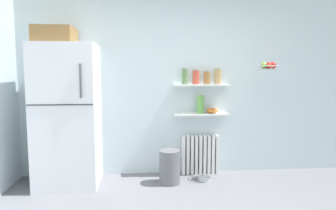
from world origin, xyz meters
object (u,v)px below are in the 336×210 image
at_px(storage_jar_0, 185,76).
at_px(vase, 200,104).
at_px(storage_jar_1, 196,77).
at_px(trash_bin, 170,167).
at_px(refrigerator, 67,112).
at_px(hanging_fruit_basket, 268,66).
at_px(shelf_bowl, 212,111).
at_px(storage_jar_2, 207,77).
at_px(storage_jar_3, 218,76).
at_px(pet_food_bowl, 204,179).
at_px(radiator, 200,154).

height_order(storage_jar_0, vase, storage_jar_0).
distance_m(storage_jar_1, trash_bin, 1.30).
distance_m(refrigerator, storage_jar_0, 1.65).
bearing_deg(storage_jar_0, hanging_fruit_basket, -15.98).
distance_m(storage_jar_1, shelf_bowl, 0.54).
bearing_deg(trash_bin, refrigerator, 176.36).
bearing_deg(hanging_fruit_basket, storage_jar_2, 157.89).
height_order(shelf_bowl, trash_bin, shelf_bowl).
bearing_deg(storage_jar_2, refrigerator, -172.66).
height_order(refrigerator, storage_jar_2, refrigerator).
relative_size(storage_jar_3, vase, 0.88).
distance_m(shelf_bowl, hanging_fruit_basket, 0.97).
distance_m(storage_jar_2, trash_bin, 1.35).
bearing_deg(pet_food_bowl, storage_jar_3, 48.45).
distance_m(refrigerator, shelf_bowl, 1.98).
xyz_separation_m(storage_jar_2, storage_jar_3, (0.16, 0.00, 0.02)).
bearing_deg(pet_food_bowl, trash_bin, -172.98).
xyz_separation_m(storage_jar_1, storage_jar_2, (0.16, 0.00, -0.01)).
relative_size(storage_jar_1, storage_jar_3, 0.93).
bearing_deg(radiator, storage_jar_0, -172.83).
height_order(radiator, vase, vase).
bearing_deg(refrigerator, trash_bin, -3.64).
xyz_separation_m(storage_jar_3, shelf_bowl, (-0.08, 0.00, -0.49)).
relative_size(storage_jar_0, storage_jar_3, 1.02).
distance_m(shelf_bowl, trash_bin, 1.01).
height_order(refrigerator, storage_jar_0, refrigerator).
distance_m(radiator, hanging_fruit_basket, 1.56).
distance_m(radiator, pet_food_bowl, 0.39).
height_order(refrigerator, storage_jar_1, refrigerator).
bearing_deg(vase, storage_jar_3, 0.00).
relative_size(storage_jar_2, shelf_bowl, 1.15).
bearing_deg(pet_food_bowl, refrigerator, 179.21).
height_order(refrigerator, radiator, refrigerator).
bearing_deg(hanging_fruit_basket, refrigerator, 178.58).
relative_size(storage_jar_1, shelf_bowl, 1.26).
height_order(storage_jar_0, shelf_bowl, storage_jar_0).
bearing_deg(storage_jar_1, vase, 0.00).
height_order(storage_jar_1, vase, storage_jar_1).
bearing_deg(storage_jar_2, hanging_fruit_basket, -22.11).
bearing_deg(vase, shelf_bowl, 0.00).
bearing_deg(storage_jar_2, trash_bin, -149.70).
height_order(storage_jar_3, hanging_fruit_basket, hanging_fruit_basket).
height_order(storage_jar_2, shelf_bowl, storage_jar_2).
distance_m(radiator, storage_jar_1, 1.14).
bearing_deg(trash_bin, storage_jar_1, 39.21).
xyz_separation_m(storage_jar_1, pet_food_bowl, (0.08, -0.27, -1.39)).
distance_m(refrigerator, storage_jar_3, 2.11).
distance_m(refrigerator, vase, 1.81).
distance_m(shelf_bowl, pet_food_bowl, 0.96).
bearing_deg(vase, storage_jar_0, -180.00).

